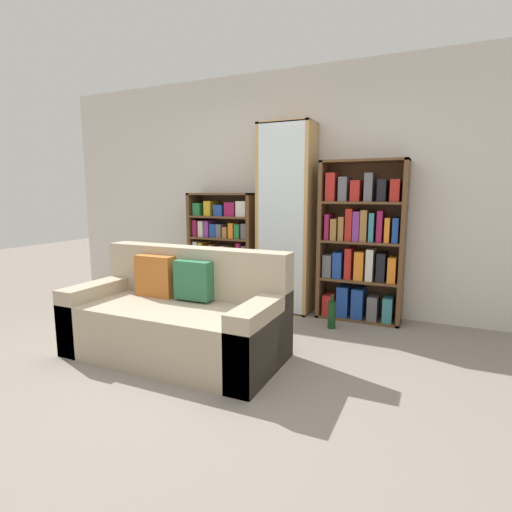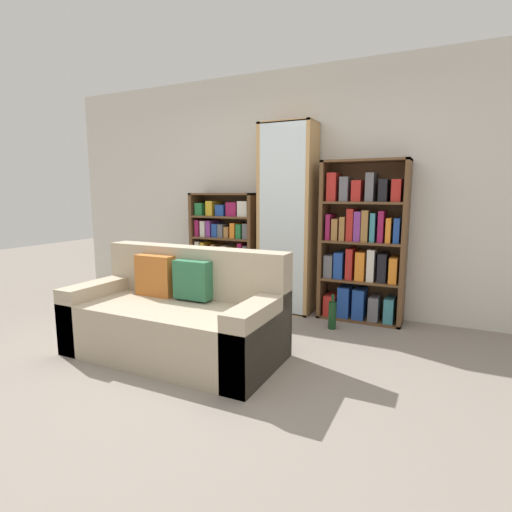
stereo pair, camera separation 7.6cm
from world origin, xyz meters
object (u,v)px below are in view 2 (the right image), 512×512
(couch, at_px, (177,318))
(bookshelf_left, at_px, (226,249))
(display_cabinet, at_px, (288,220))
(wine_bottle, at_px, (332,315))
(bookshelf_right, at_px, (362,247))

(couch, bearing_deg, bookshelf_left, 105.73)
(bookshelf_left, relative_size, display_cabinet, 0.64)
(display_cabinet, bearing_deg, wine_bottle, -32.35)
(couch, xyz_separation_m, bookshelf_left, (-0.45, 1.59, 0.35))
(display_cabinet, xyz_separation_m, bookshelf_right, (0.82, 0.02, -0.25))
(couch, bearing_deg, display_cabinet, 76.81)
(bookshelf_right, relative_size, wine_bottle, 4.77)
(couch, distance_m, wine_bottle, 1.55)
(bookshelf_left, bearing_deg, couch, -74.27)
(couch, height_order, bookshelf_left, bookshelf_left)
(wine_bottle, bearing_deg, bookshelf_right, 67.29)
(bookshelf_right, bearing_deg, bookshelf_left, 180.00)
(couch, xyz_separation_m, bookshelf_right, (1.19, 1.59, 0.48))
(wine_bottle, bearing_deg, couch, -131.02)
(couch, distance_m, display_cabinet, 1.77)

